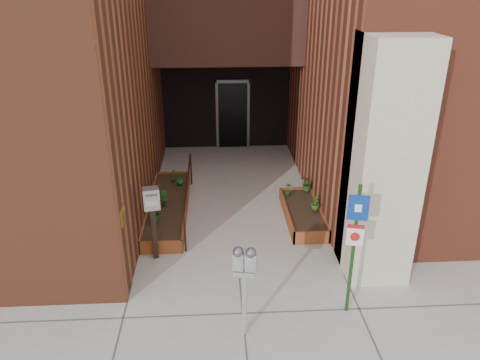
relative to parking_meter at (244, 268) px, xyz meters
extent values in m
plane|color=#9E9991|center=(0.01, 1.46, -1.24)|extent=(80.00, 80.00, 0.00)
cube|color=#BCAF91|center=(2.56, 1.66, 0.96)|extent=(1.10, 1.20, 4.40)
cube|color=black|center=(0.01, 7.46, 2.76)|extent=(4.20, 2.00, 2.00)
cube|color=black|center=(0.01, 8.86, 0.26)|extent=(4.00, 0.30, 3.00)
cube|color=black|center=(0.21, 8.68, -0.19)|extent=(0.90, 0.06, 2.10)
cube|color=#B79338|center=(-1.98, 1.26, 0.26)|extent=(0.04, 0.30, 0.30)
cube|color=brown|center=(-1.54, 2.38, -1.09)|extent=(0.90, 0.04, 0.30)
cube|color=brown|center=(-1.54, 5.94, -1.09)|extent=(0.90, 0.04, 0.30)
cube|color=brown|center=(-1.97, 4.16, -1.09)|extent=(0.04, 3.60, 0.30)
cube|color=brown|center=(-1.11, 4.16, -1.09)|extent=(0.04, 3.60, 0.30)
cube|color=black|center=(-1.54, 4.16, -1.11)|extent=(0.82, 3.52, 0.26)
cube|color=brown|center=(1.61, 2.58, -1.09)|extent=(0.80, 0.04, 0.30)
cube|color=brown|center=(1.61, 4.74, -1.09)|extent=(0.80, 0.04, 0.30)
cube|color=brown|center=(1.23, 3.66, -1.09)|extent=(0.04, 2.20, 0.30)
cube|color=brown|center=(1.99, 3.66, -1.09)|extent=(0.04, 2.20, 0.30)
cube|color=black|center=(1.61, 3.66, -1.11)|extent=(0.72, 2.12, 0.26)
cylinder|color=black|center=(-1.04, 2.46, -0.79)|extent=(0.04, 0.04, 0.90)
cylinder|color=black|center=(-1.04, 5.76, -0.79)|extent=(0.04, 0.04, 0.90)
cylinder|color=black|center=(-1.04, 4.11, -0.36)|extent=(0.04, 3.30, 0.04)
cube|color=#A9A9AC|center=(0.00, 0.00, -0.68)|extent=(0.08, 0.08, 1.11)
cube|color=#A9A9AC|center=(0.00, 0.00, -0.09)|extent=(0.35, 0.19, 0.09)
cube|color=#A9A9AC|center=(-0.09, 0.02, 0.11)|extent=(0.18, 0.14, 0.29)
sphere|color=#59595B|center=(-0.09, 0.02, 0.28)|extent=(0.16, 0.16, 0.16)
cube|color=white|center=(-0.10, -0.04, 0.14)|extent=(0.10, 0.02, 0.06)
cube|color=#B21414|center=(-0.10, -0.04, 0.05)|extent=(0.10, 0.02, 0.03)
cube|color=#A9A9AC|center=(0.09, -0.02, 0.11)|extent=(0.18, 0.14, 0.29)
sphere|color=#59595B|center=(0.09, -0.02, 0.28)|extent=(0.16, 0.16, 0.16)
cube|color=white|center=(0.08, -0.07, 0.14)|extent=(0.10, 0.02, 0.06)
cube|color=#B21414|center=(0.08, -0.07, 0.05)|extent=(0.10, 0.02, 0.03)
cube|color=#163A15|center=(1.78, 0.45, -0.06)|extent=(0.06, 0.06, 2.36)
cube|color=navy|center=(1.77, 0.42, 0.74)|extent=(0.32, 0.09, 0.43)
cube|color=white|center=(1.77, 0.41, 0.74)|extent=(0.11, 0.04, 0.13)
cube|color=white|center=(1.77, 0.42, 0.26)|extent=(0.27, 0.08, 0.37)
cube|color=#B21414|center=(1.77, 0.41, 0.42)|extent=(0.26, 0.07, 0.06)
cylinder|color=#B21414|center=(1.77, 0.40, 0.24)|extent=(0.15, 0.04, 0.15)
cube|color=black|center=(-1.63, 2.26, -0.68)|extent=(0.12, 0.12, 1.12)
cube|color=#B8B8BA|center=(-1.63, 2.26, 0.09)|extent=(0.34, 0.28, 0.43)
cube|color=#59595B|center=(-1.61, 2.14, 0.21)|extent=(0.22, 0.05, 0.04)
cube|color=white|center=(-1.61, 2.14, 0.04)|extent=(0.24, 0.05, 0.10)
imported|color=#195819|center=(-1.73, 3.25, -0.75)|extent=(0.47, 0.47, 0.37)
imported|color=#1B5A19|center=(-1.60, 4.02, -0.77)|extent=(0.26, 0.26, 0.34)
imported|color=#1A5E1F|center=(-1.31, 5.13, -0.77)|extent=(0.25, 0.25, 0.32)
imported|color=#235819|center=(-1.49, 5.33, -0.78)|extent=(0.20, 0.20, 0.32)
imported|color=#295C1A|center=(1.86, 3.53, -0.76)|extent=(0.28, 0.28, 0.35)
imported|color=#1A4F16|center=(1.36, 4.32, -0.77)|extent=(0.22, 0.22, 0.33)
imported|color=#214F16|center=(1.86, 4.56, -0.76)|extent=(0.45, 0.45, 0.36)
camera|label=1|loc=(-0.40, -5.81, 4.06)|focal=35.00mm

